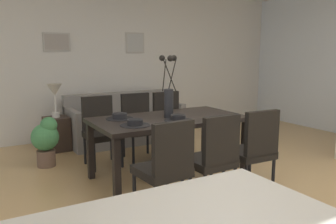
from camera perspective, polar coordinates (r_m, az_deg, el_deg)
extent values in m
plane|color=tan|center=(3.98, 8.79, -12.79)|extent=(9.00, 9.00, 0.00)
cube|color=silver|center=(6.52, -9.19, 7.83)|extent=(9.00, 0.10, 2.60)
cube|color=black|center=(4.21, 0.11, -1.22)|extent=(1.80, 0.95, 0.05)
cube|color=black|center=(5.08, 5.97, -3.59)|extent=(0.07, 0.07, 0.69)
cube|color=black|center=(4.34, -12.42, -6.14)|extent=(0.07, 0.07, 0.69)
cube|color=black|center=(4.45, 12.31, -5.71)|extent=(0.07, 0.07, 0.69)
cube|color=black|center=(3.59, -8.30, -9.46)|extent=(0.07, 0.07, 0.69)
cube|color=black|center=(3.34, -1.03, -9.49)|extent=(0.47, 0.47, 0.08)
cube|color=black|center=(3.11, 0.90, -5.93)|extent=(0.42, 0.09, 0.48)
cylinder|color=black|center=(3.66, -0.15, -11.50)|extent=(0.04, 0.04, 0.38)
cylinder|color=black|center=(3.48, -5.46, -12.75)|extent=(0.04, 0.04, 0.38)
cylinder|color=black|center=(3.38, 3.58, -13.43)|extent=(0.04, 0.04, 0.38)
cylinder|color=black|center=(3.18, -2.02, -14.99)|extent=(0.04, 0.04, 0.38)
cube|color=black|center=(4.76, -10.51, -3.70)|extent=(0.44, 0.44, 0.08)
cube|color=black|center=(4.88, -11.37, -0.27)|extent=(0.42, 0.06, 0.48)
cylinder|color=black|center=(4.58, -11.85, -7.26)|extent=(0.04, 0.04, 0.38)
cylinder|color=black|center=(4.71, -7.44, -6.65)|extent=(0.04, 0.04, 0.38)
cylinder|color=black|center=(4.93, -13.27, -6.07)|extent=(0.04, 0.04, 0.38)
cylinder|color=black|center=(5.05, -9.13, -5.55)|extent=(0.04, 0.04, 0.38)
cube|color=black|center=(3.63, 6.59, -7.93)|extent=(0.45, 0.45, 0.08)
cube|color=black|center=(3.42, 8.65, -4.58)|extent=(0.42, 0.07, 0.48)
cylinder|color=black|center=(3.96, 6.99, -9.92)|extent=(0.04, 0.04, 0.38)
cylinder|color=black|center=(3.74, 2.36, -11.03)|extent=(0.04, 0.04, 0.38)
cylinder|color=black|center=(3.69, 10.75, -11.54)|extent=(0.04, 0.04, 0.38)
cylinder|color=black|center=(3.46, 5.97, -12.90)|extent=(0.04, 0.04, 0.38)
cube|color=black|center=(4.99, -4.45, -2.91)|extent=(0.46, 0.46, 0.08)
cube|color=black|center=(5.12, -5.32, 0.36)|extent=(0.42, 0.08, 0.48)
cylinder|color=black|center=(4.81, -5.63, -6.25)|extent=(0.04, 0.04, 0.38)
cylinder|color=black|center=(4.96, -1.53, -5.72)|extent=(0.04, 0.04, 0.38)
cylinder|color=black|center=(5.16, -7.20, -5.18)|extent=(0.04, 0.04, 0.38)
cylinder|color=black|center=(5.29, -3.32, -4.72)|extent=(0.04, 0.04, 0.38)
cube|color=black|center=(3.97, 12.93, -6.52)|extent=(0.46, 0.46, 0.08)
cube|color=black|center=(3.77, 14.96, -3.41)|extent=(0.42, 0.08, 0.48)
cylinder|color=black|center=(4.30, 13.09, -8.47)|extent=(0.04, 0.04, 0.38)
cylinder|color=black|center=(4.07, 8.98, -9.39)|extent=(0.04, 0.04, 0.38)
cylinder|color=black|center=(4.04, 16.66, -9.87)|extent=(0.04, 0.04, 0.38)
cylinder|color=black|center=(3.79, 12.47, -10.98)|extent=(0.04, 0.04, 0.38)
cube|color=black|center=(5.18, 0.69, -2.41)|extent=(0.44, 0.44, 0.08)
cube|color=black|center=(5.29, -0.34, 0.72)|extent=(0.42, 0.06, 0.48)
cylinder|color=black|center=(4.98, -0.10, -5.64)|extent=(0.04, 0.04, 0.38)
cylinder|color=black|center=(5.17, 3.58, -5.06)|extent=(0.04, 0.04, 0.38)
cylinder|color=black|center=(5.31, -2.13, -4.67)|extent=(0.04, 0.04, 0.38)
cylinder|color=black|center=(5.49, 1.40, -4.18)|extent=(0.04, 0.04, 0.38)
cylinder|color=#232326|center=(4.17, 0.11, 1.41)|extent=(0.11, 0.11, 0.34)
cylinder|color=black|center=(4.18, 0.68, 5.98)|extent=(0.05, 0.12, 0.37)
sphere|color=black|center=(4.19, 0.96, 8.73)|extent=(0.07, 0.07, 0.07)
cylinder|color=black|center=(4.17, -0.61, 5.97)|extent=(0.08, 0.05, 0.38)
sphere|color=black|center=(4.17, -0.97, 8.72)|extent=(0.07, 0.07, 0.07)
cylinder|color=black|center=(4.08, 0.30, 5.88)|extent=(0.15, 0.06, 0.36)
sphere|color=black|center=(4.04, 0.39, 8.68)|extent=(0.07, 0.07, 0.07)
cylinder|color=black|center=(3.77, -5.36, -2.14)|extent=(0.32, 0.32, 0.01)
cylinder|color=black|center=(3.76, -5.37, -1.65)|extent=(0.17, 0.17, 0.06)
cylinder|color=black|center=(3.76, -5.37, -1.43)|extent=(0.13, 0.13, 0.04)
cylinder|color=black|center=(4.16, -7.83, -1.05)|extent=(0.32, 0.32, 0.01)
cylinder|color=black|center=(4.15, -7.85, -0.60)|extent=(0.17, 0.17, 0.06)
cylinder|color=black|center=(4.15, -7.85, -0.40)|extent=(0.13, 0.13, 0.04)
cylinder|color=black|center=(4.02, 1.65, -1.34)|extent=(0.32, 0.32, 0.01)
cylinder|color=black|center=(4.01, 1.65, -0.88)|extent=(0.17, 0.17, 0.06)
cylinder|color=black|center=(4.01, 1.65, -0.67)|extent=(0.13, 0.13, 0.04)
cube|color=gray|center=(6.04, -6.87, -2.73)|extent=(1.90, 0.84, 0.42)
cube|color=gray|center=(6.28, -8.17, 1.44)|extent=(1.90, 0.16, 0.38)
cube|color=gray|center=(6.38, 0.51, 0.86)|extent=(0.10, 0.84, 0.20)
cube|color=gray|center=(5.69, -15.28, -0.61)|extent=(0.10, 0.84, 0.20)
cube|color=#33261E|center=(5.70, -17.53, -3.39)|extent=(0.36, 0.36, 0.52)
cylinder|color=beige|center=(5.64, -17.69, -0.42)|extent=(0.12, 0.12, 0.08)
cylinder|color=beige|center=(5.61, -17.79, 1.39)|extent=(0.02, 0.02, 0.30)
cone|color=beige|center=(5.58, -17.90, 3.42)|extent=(0.22, 0.22, 0.18)
cube|color=#B2ADA3|center=(6.18, -17.57, 10.76)|extent=(0.44, 0.02, 0.30)
cube|color=#9E9389|center=(6.16, -17.54, 10.76)|extent=(0.39, 0.01, 0.25)
cube|color=#B2ADA3|center=(6.63, -5.35, 11.09)|extent=(0.36, 0.02, 0.37)
cube|color=#B2B2AD|center=(6.62, -5.30, 11.09)|extent=(0.31, 0.01, 0.32)
cylinder|color=brown|center=(5.01, -19.10, -7.07)|extent=(0.24, 0.24, 0.22)
sphere|color=#42844C|center=(4.94, -19.29, -3.84)|extent=(0.36, 0.36, 0.36)
sphere|color=#42844C|center=(4.88, -18.76, -2.04)|extent=(0.22, 0.22, 0.22)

